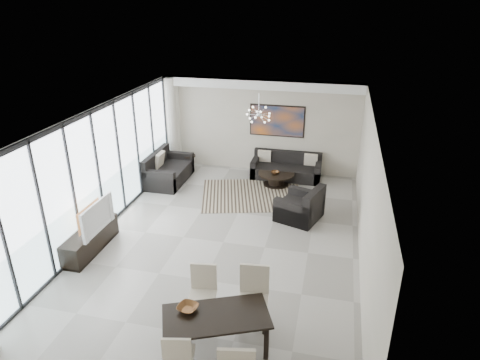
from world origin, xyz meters
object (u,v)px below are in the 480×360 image
(tv_console, at_px, (90,240))
(dining_table, at_px, (216,320))
(coffee_table, at_px, (276,178))
(television, at_px, (93,216))
(sofa_main, at_px, (286,169))

(tv_console, relative_size, dining_table, 0.91)
(coffee_table, distance_m, television, 5.54)
(tv_console, xyz_separation_m, television, (0.16, 0.00, 0.60))
(sofa_main, xyz_separation_m, television, (-3.49, -5.03, 0.60))
(tv_console, bearing_deg, dining_table, -31.36)
(coffee_table, xyz_separation_m, tv_console, (-3.44, -4.42, 0.05))
(coffee_table, height_order, tv_console, tv_console)
(sofa_main, relative_size, television, 1.79)
(tv_console, distance_m, dining_table, 4.11)
(sofa_main, height_order, dining_table, sofa_main)
(coffee_table, bearing_deg, sofa_main, 70.92)
(television, relative_size, dining_table, 0.64)
(sofa_main, bearing_deg, dining_table, -91.21)
(coffee_table, relative_size, dining_table, 0.58)
(television, bearing_deg, dining_table, -121.72)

